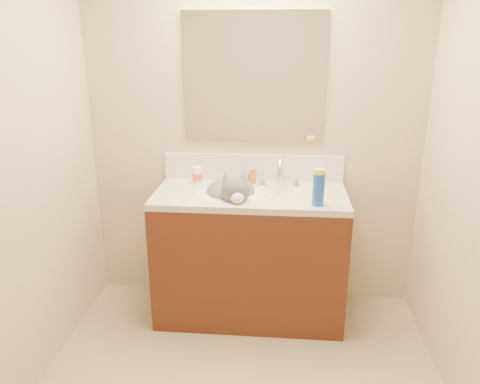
% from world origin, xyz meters
% --- Properties ---
extents(room_shell, '(2.24, 2.54, 2.52)m').
position_xyz_m(room_shell, '(0.00, 0.00, 1.49)').
color(room_shell, tan).
rests_on(room_shell, ground).
extents(vanity_cabinet, '(1.20, 0.55, 0.82)m').
position_xyz_m(vanity_cabinet, '(0.00, 0.97, 0.41)').
color(vanity_cabinet, '#461E12').
rests_on(vanity_cabinet, ground).
extents(counter_slab, '(1.20, 0.55, 0.04)m').
position_xyz_m(counter_slab, '(0.00, 0.97, 0.84)').
color(counter_slab, beige).
rests_on(counter_slab, vanity_cabinet).
extents(basin, '(0.45, 0.36, 0.14)m').
position_xyz_m(basin, '(-0.12, 0.94, 0.79)').
color(basin, white).
rests_on(basin, vanity_cabinet).
extents(faucet, '(0.28, 0.20, 0.21)m').
position_xyz_m(faucet, '(0.18, 1.11, 0.95)').
color(faucet, silver).
rests_on(faucet, counter_slab).
extents(cat, '(0.44, 0.49, 0.34)m').
position_xyz_m(cat, '(-0.11, 0.96, 0.84)').
color(cat, '#524F52').
rests_on(cat, basin).
extents(backsplash, '(1.20, 0.02, 0.18)m').
position_xyz_m(backsplash, '(0.00, 1.24, 0.95)').
color(backsplash, silver).
rests_on(backsplash, counter_slab).
extents(mirror, '(0.90, 0.02, 0.80)m').
position_xyz_m(mirror, '(0.00, 1.24, 1.54)').
color(mirror, white).
rests_on(mirror, room_shell).
extents(pill_bottle, '(0.07, 0.07, 0.11)m').
position_xyz_m(pill_bottle, '(-0.36, 1.14, 0.92)').
color(pill_bottle, white).
rests_on(pill_bottle, counter_slab).
extents(pill_label, '(0.07, 0.07, 0.04)m').
position_xyz_m(pill_label, '(-0.36, 1.14, 0.91)').
color(pill_label, orange).
rests_on(pill_label, pill_bottle).
extents(silver_jar, '(0.07, 0.07, 0.06)m').
position_xyz_m(silver_jar, '(-0.01, 1.19, 0.89)').
color(silver_jar, '#B7B7BC').
rests_on(silver_jar, counter_slab).
extents(amber_bottle, '(0.04, 0.04, 0.10)m').
position_xyz_m(amber_bottle, '(0.01, 1.16, 0.91)').
color(amber_bottle, '#BF7416').
rests_on(amber_bottle, counter_slab).
extents(toothbrush, '(0.06, 0.15, 0.01)m').
position_xyz_m(toothbrush, '(0.08, 1.00, 0.87)').
color(toothbrush, white).
rests_on(toothbrush, counter_slab).
extents(toothbrush_head, '(0.02, 0.03, 0.02)m').
position_xyz_m(toothbrush_head, '(0.08, 1.00, 0.87)').
color(toothbrush_head, '#6CAFE7').
rests_on(toothbrush_head, counter_slab).
extents(spray_can, '(0.09, 0.09, 0.19)m').
position_xyz_m(spray_can, '(0.40, 0.79, 0.95)').
color(spray_can, blue).
rests_on(spray_can, counter_slab).
extents(spray_cap, '(0.08, 0.08, 0.04)m').
position_xyz_m(spray_cap, '(0.40, 0.79, 1.06)').
color(spray_cap, yellow).
rests_on(spray_cap, spray_can).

